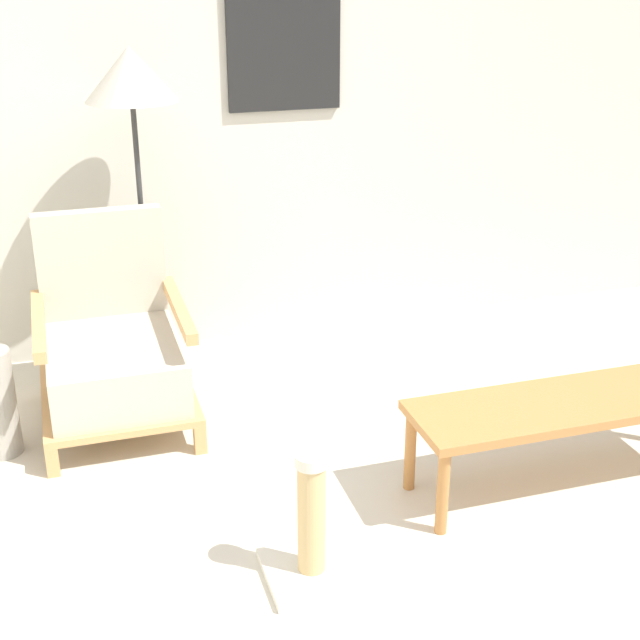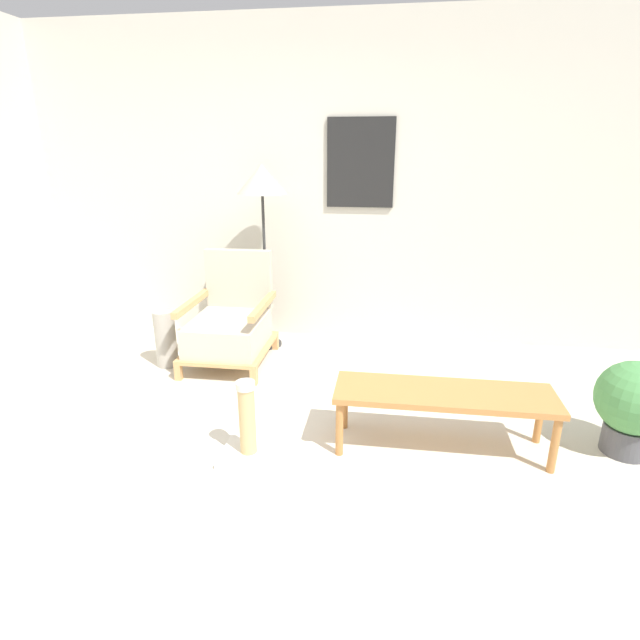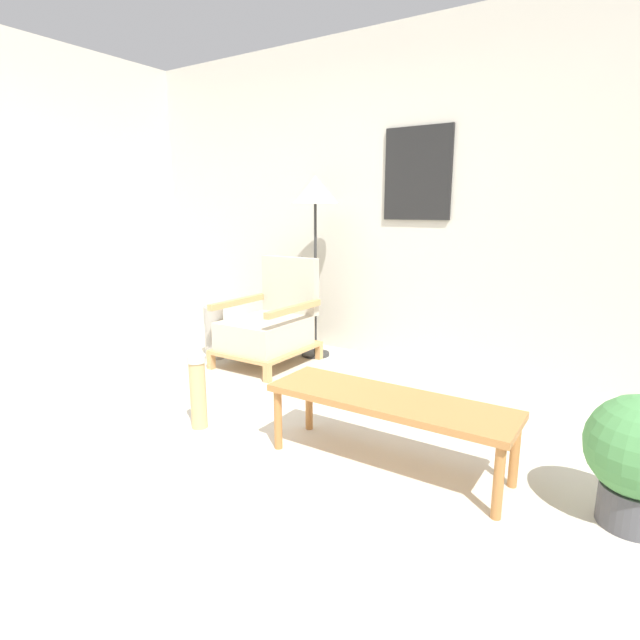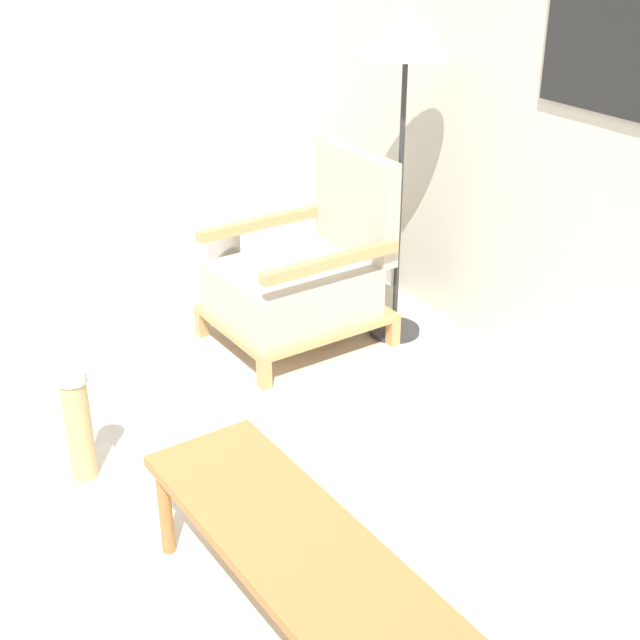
{
  "view_description": "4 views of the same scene",
  "coord_description": "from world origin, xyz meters",
  "px_view_note": "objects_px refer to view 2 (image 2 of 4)",
  "views": [
    {
      "loc": [
        -0.74,
        -1.93,
        1.94
      ],
      "look_at": [
        0.24,
        1.22,
        0.55
      ],
      "focal_mm": 50.0,
      "sensor_mm": 36.0,
      "label": 1
    },
    {
      "loc": [
        0.7,
        -1.98,
        1.67
      ],
      "look_at": [
        0.24,
        1.22,
        0.55
      ],
      "focal_mm": 28.0,
      "sensor_mm": 36.0,
      "label": 2
    },
    {
      "loc": [
        2.01,
        -1.5,
        1.27
      ],
      "look_at": [
        0.24,
        1.22,
        0.55
      ],
      "focal_mm": 28.0,
      "sensor_mm": 36.0,
      "label": 3
    },
    {
      "loc": [
        2.63,
        -0.39,
        2.01
      ],
      "look_at": [
        0.24,
        1.22,
        0.55
      ],
      "focal_mm": 50.0,
      "sensor_mm": 36.0,
      "label": 4
    }
  ],
  "objects_px": {
    "armchair": "(230,324)",
    "coffee_table": "(444,398)",
    "potted_plant": "(634,403)",
    "floor_lamp": "(262,188)",
    "vase": "(166,339)",
    "scratching_post": "(248,432)"
  },
  "relations": [
    {
      "from": "potted_plant",
      "to": "scratching_post",
      "type": "relative_size",
      "value": 1.2
    },
    {
      "from": "floor_lamp",
      "to": "coffee_table",
      "type": "relative_size",
      "value": 1.25
    },
    {
      "from": "armchair",
      "to": "scratching_post",
      "type": "height_order",
      "value": "armchair"
    },
    {
      "from": "armchair",
      "to": "coffee_table",
      "type": "relative_size",
      "value": 0.71
    },
    {
      "from": "potted_plant",
      "to": "scratching_post",
      "type": "height_order",
      "value": "potted_plant"
    },
    {
      "from": "armchair",
      "to": "potted_plant",
      "type": "bearing_deg",
      "value": -19.51
    },
    {
      "from": "armchair",
      "to": "scratching_post",
      "type": "bearing_deg",
      "value": -68.47
    },
    {
      "from": "potted_plant",
      "to": "scratching_post",
      "type": "distance_m",
      "value": 2.17
    },
    {
      "from": "armchair",
      "to": "floor_lamp",
      "type": "bearing_deg",
      "value": 62.16
    },
    {
      "from": "potted_plant",
      "to": "coffee_table",
      "type": "bearing_deg",
      "value": -173.98
    },
    {
      "from": "armchair",
      "to": "floor_lamp",
      "type": "height_order",
      "value": "floor_lamp"
    },
    {
      "from": "coffee_table",
      "to": "scratching_post",
      "type": "relative_size",
      "value": 2.65
    },
    {
      "from": "coffee_table",
      "to": "vase",
      "type": "bearing_deg",
      "value": 156.82
    },
    {
      "from": "coffee_table",
      "to": "scratching_post",
      "type": "xyz_separation_m",
      "value": [
        -1.09,
        -0.24,
        -0.17
      ]
    },
    {
      "from": "vase",
      "to": "potted_plant",
      "type": "relative_size",
      "value": 0.82
    },
    {
      "from": "scratching_post",
      "to": "vase",
      "type": "bearing_deg",
      "value": 131.42
    },
    {
      "from": "armchair",
      "to": "potted_plant",
      "type": "distance_m",
      "value": 2.81
    },
    {
      "from": "floor_lamp",
      "to": "vase",
      "type": "relative_size",
      "value": 3.38
    },
    {
      "from": "floor_lamp",
      "to": "scratching_post",
      "type": "xyz_separation_m",
      "value": [
        0.3,
        -1.68,
        -1.21
      ]
    },
    {
      "from": "armchair",
      "to": "potted_plant",
      "type": "xyz_separation_m",
      "value": [
        2.65,
        -0.94,
        -0.01
      ]
    },
    {
      "from": "armchair",
      "to": "vase",
      "type": "distance_m",
      "value": 0.52
    },
    {
      "from": "vase",
      "to": "potted_plant",
      "type": "bearing_deg",
      "value": -13.99
    }
  ]
}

